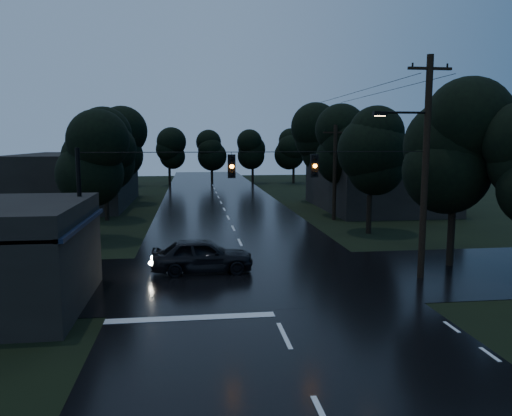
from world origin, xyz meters
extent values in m
cube|color=black|center=(0.00, 30.00, 0.00)|extent=(12.00, 120.00, 0.02)
cube|color=black|center=(0.00, 12.00, 0.00)|extent=(60.00, 9.00, 0.02)
cube|color=black|center=(-7.00, 9.00, 3.20)|extent=(0.30, 7.00, 0.15)
cylinder|color=black|center=(-7.20, 6.00, 1.50)|extent=(0.10, 0.10, 3.00)
cylinder|color=black|center=(-7.20, 12.00, 1.50)|extent=(0.10, 0.10, 3.00)
cube|color=#FCC764|center=(-7.05, 7.50, 2.50)|extent=(0.06, 1.60, 0.50)
cube|color=#FCC764|center=(-7.05, 10.20, 2.50)|extent=(0.06, 1.20, 0.50)
cube|color=black|center=(14.00, 34.00, 2.20)|extent=(10.00, 14.00, 4.40)
cube|color=black|center=(-14.00, 40.00, 2.50)|extent=(10.00, 16.00, 5.00)
cylinder|color=black|center=(7.50, 11.00, 5.00)|extent=(0.30, 0.30, 10.00)
cube|color=black|center=(7.50, 11.00, 9.40)|extent=(2.00, 0.12, 0.12)
cylinder|color=black|center=(6.40, 11.00, 7.50)|extent=(2.20, 0.10, 0.10)
cube|color=black|center=(5.30, 11.00, 7.45)|extent=(0.60, 0.25, 0.18)
cube|color=#FFB266|center=(5.30, 11.00, 7.35)|extent=(0.45, 0.18, 0.03)
cylinder|color=black|center=(8.30, 28.00, 3.75)|extent=(0.30, 0.30, 7.50)
cube|color=black|center=(8.30, 28.00, 6.90)|extent=(2.00, 0.12, 0.12)
cylinder|color=black|center=(-7.50, 11.00, 3.00)|extent=(0.18, 0.18, 6.00)
cylinder|color=black|center=(0.00, 11.00, 5.80)|extent=(15.00, 0.03, 0.03)
cube|color=black|center=(-1.20, 11.00, 5.20)|extent=(0.32, 0.25, 1.00)
sphere|color=orange|center=(-1.20, 10.85, 5.20)|extent=(0.18, 0.18, 0.18)
cube|color=black|center=(2.40, 11.00, 5.20)|extent=(0.32, 0.25, 1.00)
sphere|color=orange|center=(2.40, 10.85, 5.20)|extent=(0.18, 0.18, 0.18)
cylinder|color=black|center=(10.00, 13.00, 1.40)|extent=(0.36, 0.36, 2.80)
sphere|color=black|center=(10.00, 13.00, 4.80)|extent=(4.48, 4.48, 4.48)
sphere|color=black|center=(10.00, 13.00, 6.00)|extent=(4.48, 4.48, 4.48)
sphere|color=black|center=(10.00, 13.00, 7.20)|extent=(4.48, 4.48, 4.48)
cylinder|color=black|center=(-9.00, 22.00, 1.22)|extent=(0.36, 0.36, 2.45)
sphere|color=black|center=(-9.00, 22.00, 4.20)|extent=(3.92, 3.92, 3.92)
sphere|color=black|center=(-9.00, 22.00, 5.25)|extent=(3.92, 3.92, 3.92)
sphere|color=black|center=(-9.00, 22.00, 6.30)|extent=(3.92, 3.92, 3.92)
cylinder|color=black|center=(-9.60, 30.00, 1.31)|extent=(0.36, 0.36, 2.62)
sphere|color=black|center=(-9.60, 30.00, 4.50)|extent=(4.20, 4.20, 4.20)
sphere|color=black|center=(-9.60, 30.00, 5.62)|extent=(4.20, 4.20, 4.20)
sphere|color=black|center=(-9.60, 30.00, 6.75)|extent=(4.20, 4.20, 4.20)
cylinder|color=black|center=(-10.20, 40.00, 1.40)|extent=(0.36, 0.36, 2.80)
sphere|color=black|center=(-10.20, 40.00, 4.80)|extent=(4.48, 4.48, 4.48)
sphere|color=black|center=(-10.20, 40.00, 6.00)|extent=(4.48, 4.48, 4.48)
sphere|color=black|center=(-10.20, 40.00, 7.20)|extent=(4.48, 4.48, 4.48)
cylinder|color=black|center=(9.00, 22.00, 1.31)|extent=(0.36, 0.36, 2.62)
sphere|color=black|center=(9.00, 22.00, 4.50)|extent=(4.20, 4.20, 4.20)
sphere|color=black|center=(9.00, 22.00, 5.62)|extent=(4.20, 4.20, 4.20)
sphere|color=black|center=(9.00, 22.00, 6.75)|extent=(4.20, 4.20, 4.20)
cylinder|color=black|center=(9.60, 30.00, 1.40)|extent=(0.36, 0.36, 2.80)
sphere|color=black|center=(9.60, 30.00, 4.80)|extent=(4.48, 4.48, 4.48)
sphere|color=black|center=(9.60, 30.00, 6.00)|extent=(4.48, 4.48, 4.48)
sphere|color=black|center=(9.60, 30.00, 7.20)|extent=(4.48, 4.48, 4.48)
cylinder|color=black|center=(10.20, 40.00, 1.49)|extent=(0.36, 0.36, 2.97)
sphere|color=black|center=(10.20, 40.00, 5.10)|extent=(4.76, 4.76, 4.76)
sphere|color=black|center=(10.20, 40.00, 6.38)|extent=(4.76, 4.76, 4.76)
sphere|color=black|center=(10.20, 40.00, 7.65)|extent=(4.76, 4.76, 4.76)
imported|color=black|center=(-2.45, 13.34, 0.83)|extent=(4.89, 2.07, 1.65)
camera|label=1|loc=(-2.88, -10.19, 6.29)|focal=35.00mm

